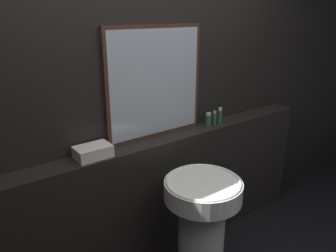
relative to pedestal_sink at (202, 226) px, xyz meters
name	(u,v)px	position (x,y,z in m)	size (l,w,h in m)	color
wall_back	(154,100)	(0.04, 0.60, 0.74)	(8.00, 0.06, 2.50)	black
vanity_counter	(164,197)	(0.04, 0.47, -0.02)	(2.89, 0.19, 0.99)	black
pedestal_sink	(202,226)	(0.00, 0.00, 0.00)	(0.50, 0.50, 0.86)	silver
mirror	(155,83)	(0.02, 0.55, 0.87)	(0.79, 0.03, 0.79)	#47281E
towel_stack	(93,152)	(-0.52, 0.47, 0.52)	(0.22, 0.15, 0.08)	silver
shampoo_bottle	(208,120)	(0.48, 0.47, 0.53)	(0.05, 0.05, 0.11)	#2D4C3D
conditioner_bottle	(214,118)	(0.55, 0.47, 0.53)	(0.04, 0.04, 0.11)	#2D4C3D
lotion_bottle	(220,116)	(0.61, 0.47, 0.54)	(0.04, 0.04, 0.13)	#2D4C3D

